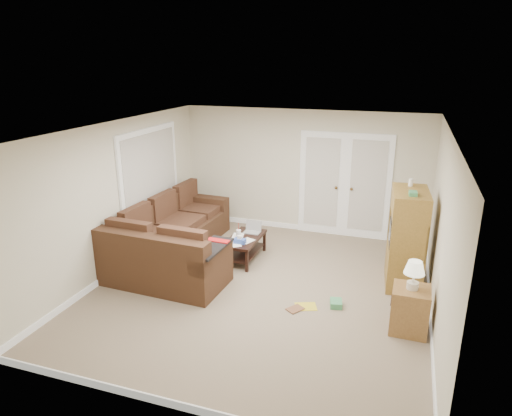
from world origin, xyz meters
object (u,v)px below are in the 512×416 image
(coffee_table, at_px, (245,247))
(side_cabinet, at_px, (410,306))
(sectional_sofa, at_px, (171,242))
(tv_armoire, at_px, (406,238))

(coffee_table, relative_size, side_cabinet, 1.03)
(sectional_sofa, xyz_separation_m, coffee_table, (1.19, 0.53, -0.14))
(sectional_sofa, height_order, tv_armoire, tv_armoire)
(sectional_sofa, bearing_deg, coffee_table, 26.89)
(tv_armoire, relative_size, side_cabinet, 1.65)
(sectional_sofa, xyz_separation_m, tv_armoire, (3.89, 0.47, 0.41))
(tv_armoire, distance_m, side_cabinet, 1.46)
(sectional_sofa, xyz_separation_m, side_cabinet, (4.01, -0.93, -0.01))
(sectional_sofa, relative_size, tv_armoire, 1.91)
(sectional_sofa, distance_m, side_cabinet, 4.12)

